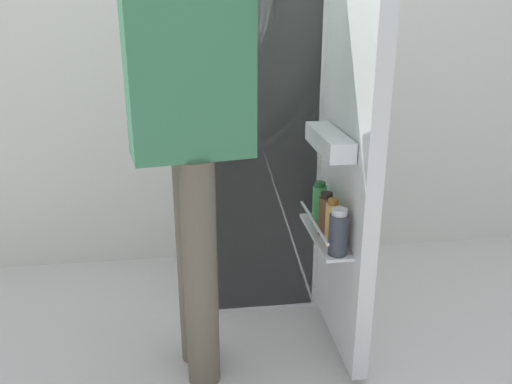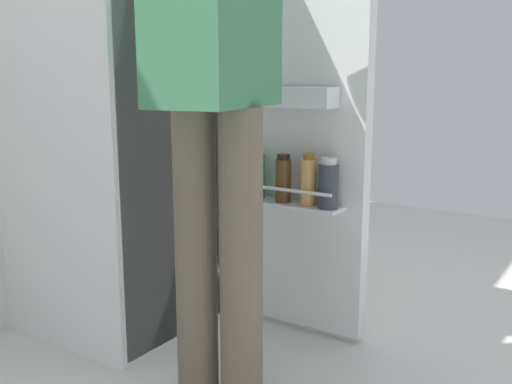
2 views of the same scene
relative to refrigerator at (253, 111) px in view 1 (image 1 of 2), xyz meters
name	(u,v)px [view 1 (image 1 of 2)]	position (x,y,z in m)	size (l,w,h in m)	color
ground_plane	(262,343)	(-0.03, -0.50, -0.88)	(5.11, 5.11, 0.00)	silver
kitchen_wall	(237,14)	(-0.03, 0.41, 0.41)	(4.40, 0.10, 2.59)	silver
refrigerator	(253,111)	(0.00, 0.00, 0.00)	(0.64, 1.16, 1.77)	white
person	(193,102)	(-0.28, -0.61, 0.15)	(0.62, 0.67, 1.72)	#665B4C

